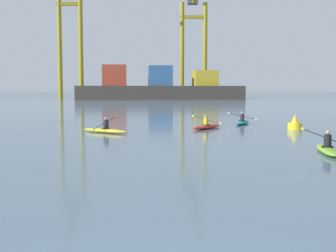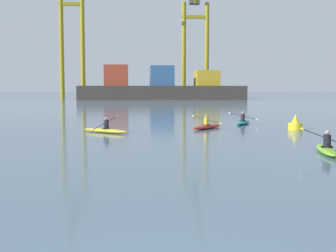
% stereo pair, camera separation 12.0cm
% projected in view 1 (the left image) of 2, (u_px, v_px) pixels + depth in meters
% --- Properties ---
extents(container_barge, '(41.41, 9.18, 8.56)m').
position_uv_depth(container_barge, '(159.00, 88.00, 110.22)').
color(container_barge, '#38332D').
rests_on(container_barge, ground).
extents(gantry_crane_west, '(6.72, 16.92, 37.36)m').
position_uv_depth(gantry_crane_west, '(70.00, 26.00, 115.73)').
color(gantry_crane_west, olive).
rests_on(gantry_crane_west, ground).
extents(gantry_crane_west_mid, '(7.62, 19.89, 38.07)m').
position_uv_depth(gantry_crane_west_mid, '(194.00, 32.00, 120.15)').
color(gantry_crane_west_mid, olive).
rests_on(gantry_crane_west_mid, ground).
extents(channel_buoy, '(0.90, 0.90, 1.00)m').
position_uv_depth(channel_buoy, '(295.00, 124.00, 28.28)').
color(channel_buoy, yellow).
rests_on(channel_buoy, ground).
extents(kayak_red, '(2.65, 2.98, 0.95)m').
position_uv_depth(kayak_red, '(207.00, 126.00, 28.97)').
color(kayak_red, red).
rests_on(kayak_red, ground).
extents(kayak_yellow, '(3.00, 2.63, 1.01)m').
position_uv_depth(kayak_yellow, '(105.00, 130.00, 26.33)').
color(kayak_yellow, yellow).
rests_on(kayak_yellow, ground).
extents(kayak_teal, '(2.13, 3.28, 0.95)m').
position_uv_depth(kayak_teal, '(242.00, 122.00, 32.65)').
color(kayak_teal, teal).
rests_on(kayak_teal, ground).
extents(kayak_lime, '(2.11, 3.44, 1.06)m').
position_uv_depth(kayak_lime, '(327.00, 149.00, 18.01)').
color(kayak_lime, '#7ABC2D').
rests_on(kayak_lime, ground).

